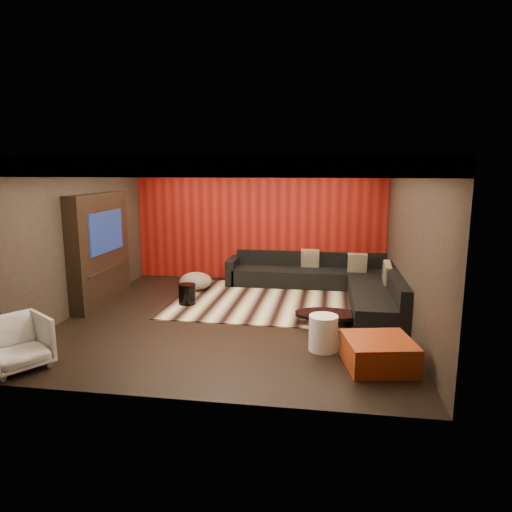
% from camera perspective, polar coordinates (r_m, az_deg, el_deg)
% --- Properties ---
extents(floor, '(6.00, 6.00, 0.02)m').
position_cam_1_polar(floor, '(8.36, -2.68, -7.86)').
color(floor, black).
rests_on(floor, ground).
extents(ceiling, '(6.00, 6.00, 0.02)m').
position_cam_1_polar(ceiling, '(7.92, -2.87, 11.84)').
color(ceiling, silver).
rests_on(ceiling, ground).
extents(wall_back, '(6.00, 0.02, 2.80)m').
position_cam_1_polar(wall_back, '(10.96, 0.37, 4.19)').
color(wall_back, black).
rests_on(wall_back, ground).
extents(wall_left, '(0.02, 6.00, 2.80)m').
position_cam_1_polar(wall_left, '(9.11, -21.68, 2.06)').
color(wall_left, black).
rests_on(wall_left, ground).
extents(wall_right, '(0.02, 6.00, 2.80)m').
position_cam_1_polar(wall_right, '(7.99, 18.90, 1.11)').
color(wall_right, black).
rests_on(wall_right, ground).
extents(red_feature_wall, '(5.98, 0.05, 2.78)m').
position_cam_1_polar(red_feature_wall, '(10.92, 0.34, 4.17)').
color(red_feature_wall, '#6B0C0A').
rests_on(red_feature_wall, ground).
extents(soffit_back, '(6.00, 0.60, 0.22)m').
position_cam_1_polar(soffit_back, '(10.58, 0.13, 10.96)').
color(soffit_back, silver).
rests_on(soffit_back, ground).
extents(soffit_front, '(6.00, 0.60, 0.22)m').
position_cam_1_polar(soffit_front, '(5.30, -8.82, 10.92)').
color(soffit_front, silver).
rests_on(soffit_front, ground).
extents(soffit_left, '(0.60, 4.80, 0.22)m').
position_cam_1_polar(soffit_left, '(8.86, -20.51, 10.30)').
color(soffit_left, silver).
rests_on(soffit_left, ground).
extents(soffit_right, '(0.60, 4.80, 0.22)m').
position_cam_1_polar(soffit_right, '(7.84, 17.21, 10.51)').
color(soffit_right, silver).
rests_on(soffit_right, ground).
extents(cove_back, '(4.80, 0.08, 0.04)m').
position_cam_1_polar(cove_back, '(10.24, -0.16, 10.45)').
color(cove_back, '#FFD899').
rests_on(cove_back, ground).
extents(cove_front, '(4.80, 0.08, 0.04)m').
position_cam_1_polar(cove_front, '(5.63, -7.74, 10.02)').
color(cove_front, '#FFD899').
rests_on(cove_front, ground).
extents(cove_left, '(0.08, 4.80, 0.04)m').
position_cam_1_polar(cove_left, '(8.71, -18.49, 9.83)').
color(cove_left, '#FFD899').
rests_on(cove_left, ground).
extents(cove_right, '(0.08, 4.80, 0.04)m').
position_cam_1_polar(cove_right, '(7.80, 14.67, 9.98)').
color(cove_right, '#FFD899').
rests_on(cove_right, ground).
extents(tv_surround, '(0.30, 2.00, 2.20)m').
position_cam_1_polar(tv_surround, '(9.59, -18.94, 0.83)').
color(tv_surround, black).
rests_on(tv_surround, ground).
extents(tv_screen, '(0.04, 1.30, 0.80)m').
position_cam_1_polar(tv_screen, '(9.47, -18.21, 2.90)').
color(tv_screen, black).
rests_on(tv_screen, ground).
extents(tv_shelf, '(0.04, 1.60, 0.04)m').
position_cam_1_polar(tv_shelf, '(9.59, -17.95, -1.54)').
color(tv_shelf, black).
rests_on(tv_shelf, ground).
extents(rug, '(4.05, 3.07, 0.02)m').
position_cam_1_polar(rug, '(9.37, 1.82, -5.66)').
color(rug, beige).
rests_on(rug, floor).
extents(coffee_table, '(1.15, 1.15, 0.19)m').
position_cam_1_polar(coffee_table, '(8.11, 8.88, -7.67)').
color(coffee_table, black).
rests_on(coffee_table, rug).
extents(drum_stool, '(0.41, 0.41, 0.40)m').
position_cam_1_polar(drum_stool, '(9.20, -8.60, -4.72)').
color(drum_stool, black).
rests_on(drum_stool, rug).
extents(striped_pouf, '(0.83, 0.83, 0.39)m').
position_cam_1_polar(striped_pouf, '(10.23, -7.56, -3.14)').
color(striped_pouf, beige).
rests_on(striped_pouf, rug).
extents(white_side_table, '(0.55, 0.55, 0.54)m').
position_cam_1_polar(white_side_table, '(6.95, 8.41, -9.50)').
color(white_side_table, white).
rests_on(white_side_table, floor).
extents(orange_ottoman, '(1.04, 1.04, 0.39)m').
position_cam_1_polar(orange_ottoman, '(6.59, 15.08, -11.60)').
color(orange_ottoman, '#A54B15').
rests_on(orange_ottoman, floor).
extents(armchair, '(1.07, 1.07, 0.71)m').
position_cam_1_polar(armchair, '(7.05, -27.77, -9.63)').
color(armchair, silver).
rests_on(armchair, floor).
extents(sectional_sofa, '(3.65, 3.50, 0.75)m').
position_cam_1_polar(sectional_sofa, '(9.92, 9.35, -3.34)').
color(sectional_sofa, black).
rests_on(sectional_sofa, floor).
extents(throw_pillows, '(1.84, 1.70, 0.50)m').
position_cam_1_polar(throw_pillows, '(10.14, 11.61, -1.04)').
color(throw_pillows, beige).
rests_on(throw_pillows, sectional_sofa).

